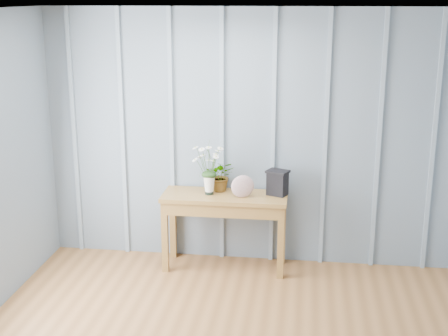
# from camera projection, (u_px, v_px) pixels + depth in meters

# --- Properties ---
(room_shell) EXTENTS (4.00, 4.50, 2.50)m
(room_shell) POSITION_uv_depth(u_px,v_px,m) (231.00, 81.00, 4.59)
(room_shell) COLOR gray
(room_shell) RESTS_ON ground
(sideboard) EXTENTS (1.20, 0.45, 0.75)m
(sideboard) POSITION_uv_depth(u_px,v_px,m) (225.00, 206.00, 6.01)
(sideboard) COLOR olive
(sideboard) RESTS_ON ground
(daisy_vase) EXTENTS (0.36, 0.27, 0.51)m
(daisy_vase) POSITION_uv_depth(u_px,v_px,m) (209.00, 162.00, 5.91)
(daisy_vase) COLOR black
(daisy_vase) RESTS_ON sideboard
(spider_plant) EXTENTS (0.28, 0.25, 0.30)m
(spider_plant) POSITION_uv_depth(u_px,v_px,m) (221.00, 176.00, 6.06)
(spider_plant) COLOR #183614
(spider_plant) RESTS_ON sideboard
(felt_disc_vessel) EXTENTS (0.23, 0.12, 0.22)m
(felt_disc_vessel) POSITION_uv_depth(u_px,v_px,m) (243.00, 186.00, 5.87)
(felt_disc_vessel) COLOR #8E4E61
(felt_disc_vessel) RESTS_ON sideboard
(carved_box) EXTENTS (0.24, 0.22, 0.24)m
(carved_box) POSITION_uv_depth(u_px,v_px,m) (277.00, 182.00, 5.94)
(carved_box) COLOR black
(carved_box) RESTS_ON sideboard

